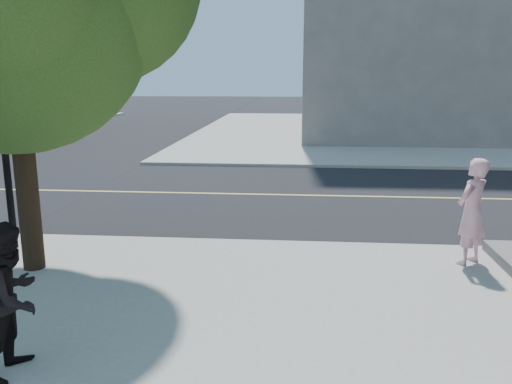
{
  "coord_description": "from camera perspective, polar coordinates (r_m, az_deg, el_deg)",
  "views": [
    {
      "loc": [
        4.97,
        -9.95,
        3.34
      ],
      "look_at": [
        4.2,
        -0.92,
        1.3
      ],
      "focal_mm": 37.0,
      "sensor_mm": 36.0,
      "label": 1
    }
  ],
  "objects": [
    {
      "name": "filler_ne",
      "position": [
        33.42,
        21.7,
        18.31
      ],
      "size": [
        18.0,
        16.0,
        14.0
      ],
      "primitive_type": "cube",
      "color": "slate",
      "rests_on": "sidewalk_ne"
    },
    {
      "name": "ground",
      "position": [
        11.61,
        -20.76,
        -4.88
      ],
      "size": [
        140.0,
        140.0,
        0.0
      ],
      "primitive_type": "plane",
      "color": "black",
      "rests_on": "ground"
    },
    {
      "name": "man_on_phone",
      "position": [
        9.7,
        22.29,
        -1.98
      ],
      "size": [
        0.79,
        0.79,
        1.85
      ],
      "primitive_type": "imported",
      "rotation": [
        0.0,
        0.0,
        3.91
      ],
      "color": "#EFACBC",
      "rests_on": "sidewalk_se"
    },
    {
      "name": "sidewalk_ne",
      "position": [
        32.75,
        20.09,
        6.16
      ],
      "size": [
        29.0,
        25.0,
        0.12
      ],
      "primitive_type": "cube",
      "color": "#9B9A92",
      "rests_on": "ground"
    },
    {
      "name": "road_ew",
      "position": [
        15.64,
        -13.75,
        -0.0
      ],
      "size": [
        140.0,
        9.0,
        0.01
      ],
      "primitive_type": "cube",
      "color": "black",
      "rests_on": "ground"
    },
    {
      "name": "pedestrian",
      "position": [
        6.38,
        -24.88,
        -10.34
      ],
      "size": [
        0.65,
        0.83,
        1.7
      ],
      "primitive_type": "imported",
      "rotation": [
        0.0,
        0.0,
        1.57
      ],
      "color": "black",
      "rests_on": "sidewalk_se"
    }
  ]
}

